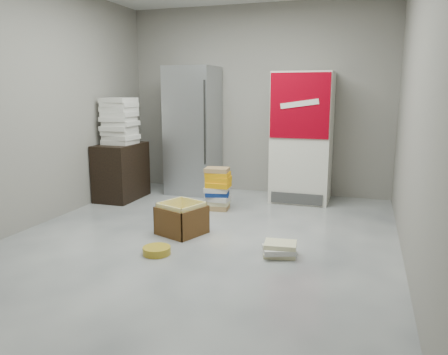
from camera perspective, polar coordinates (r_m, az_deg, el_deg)
ground at (r=4.60m, az=-3.46°, el=-8.36°), size 5.00×5.00×0.00m
room_shell at (r=4.34m, az=-3.75°, el=14.61°), size 4.04×5.04×2.82m
steel_fridge at (r=6.67m, az=-4.04°, el=6.12°), size 0.70×0.72×1.90m
coke_cooler at (r=6.24m, az=10.18°, el=5.20°), size 0.80×0.73×1.80m
wood_shelf at (r=6.47m, az=-13.26°, el=0.77°), size 0.50×0.80×0.80m
supply_box_stack at (r=6.38m, az=-13.48°, el=7.19°), size 0.45×0.44×0.65m
phonebook_stack_main at (r=5.73m, az=-0.85°, el=-1.50°), size 0.35×0.31×0.56m
phonebook_stack_side at (r=4.22m, az=7.26°, el=-9.29°), size 0.36×0.34×0.14m
cardboard_box at (r=4.82m, az=-5.54°, el=-5.65°), size 0.56×0.56×0.35m
bucket_lid at (r=4.30m, az=-8.78°, el=-9.41°), size 0.29×0.29×0.07m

